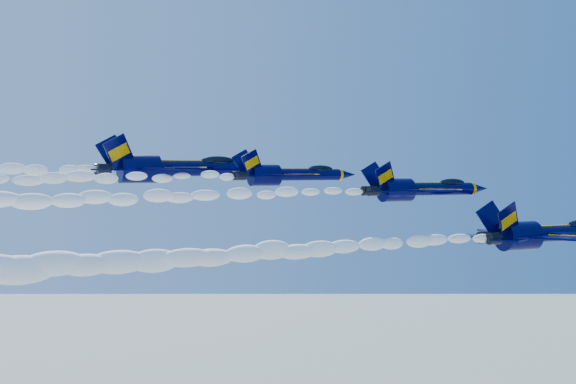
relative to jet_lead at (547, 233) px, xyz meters
name	(u,v)px	position (x,y,z in m)	size (l,w,h in m)	color
jet_lead	(547,233)	(0.00, 0.00, 0.00)	(19.00, 15.59, 7.06)	#000031
smoke_trail_jet_lead	(249,253)	(-33.44, 0.00, -0.48)	(50.65, 2.42, 2.18)	white
jet_second	(421,189)	(-13.00, 3.83, 4.64)	(14.96, 12.27, 5.56)	#000031
smoke_trail_jet_second	(103,198)	(-44.72, 3.83, 4.19)	(50.65, 1.91, 1.72)	white
jet_third	(289,174)	(-21.19, 16.70, 6.04)	(15.01, 12.31, 5.58)	#000031
jet_fourth	(174,168)	(-32.24, 22.79, 6.74)	(19.88, 16.31, 7.39)	#000031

